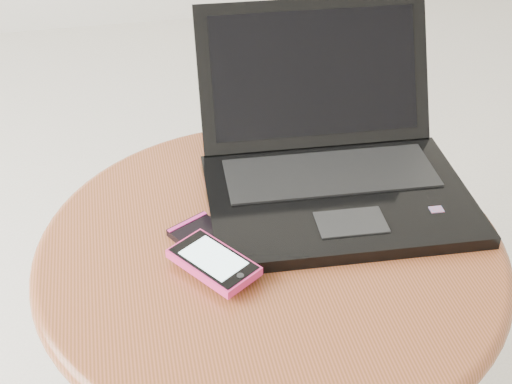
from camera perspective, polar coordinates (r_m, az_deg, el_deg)
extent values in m
cylinder|color=#4E1F0F|center=(1.05, 1.06, -13.94)|extent=(0.09, 0.09, 0.41)
cylinder|color=brown|center=(0.89, 1.21, -4.69)|extent=(0.56, 0.56, 0.03)
torus|color=brown|center=(0.89, 1.21, -4.69)|extent=(0.59, 0.59, 0.03)
cube|color=black|center=(0.94, 6.69, -0.59)|extent=(0.36, 0.26, 0.02)
cube|color=black|center=(0.97, 6.05, 1.54)|extent=(0.29, 0.12, 0.00)
cube|color=black|center=(0.89, 7.72, -2.44)|extent=(0.09, 0.06, 0.00)
cube|color=red|center=(0.93, 14.41, -1.38)|extent=(0.02, 0.01, 0.00)
cube|color=black|center=(1.03, 4.76, 9.55)|extent=(0.34, 0.12, 0.19)
cube|color=black|center=(1.03, 4.81, 9.55)|extent=(0.30, 0.10, 0.16)
cube|color=black|center=(0.87, -3.56, -4.26)|extent=(0.11, 0.13, 0.01)
cube|color=#BD277B|center=(0.90, -5.58, -2.42)|extent=(0.05, 0.03, 0.00)
cube|color=#D12769|center=(0.83, -3.46, -5.71)|extent=(0.11, 0.12, 0.01)
cube|color=black|center=(0.82, -3.48, -5.39)|extent=(0.10, 0.11, 0.00)
cube|color=silver|center=(0.82, -3.48, -5.35)|extent=(0.08, 0.09, 0.00)
cylinder|color=black|center=(0.80, -1.28, -6.77)|extent=(0.01, 0.01, 0.00)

